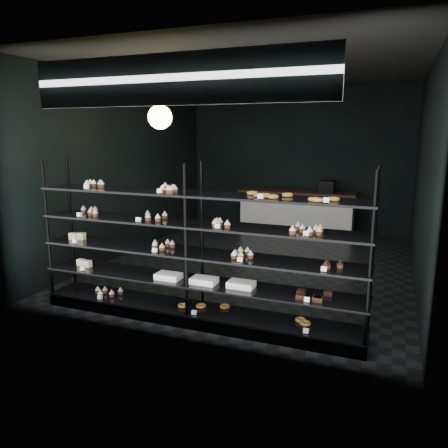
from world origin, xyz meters
name	(u,v)px	position (x,y,z in m)	size (l,w,h in m)	color
room	(258,172)	(0.00, 0.00, 1.60)	(5.01, 6.01, 3.20)	black
display_shelf	(192,271)	(-0.04, -2.45, 0.63)	(4.00, 0.50, 1.91)	black
signage	(172,79)	(0.00, -2.93, 2.75)	(3.30, 0.05, 0.50)	#0D1C45
pendant_lamp	(160,117)	(-1.06, -1.32, 2.45)	(0.34, 0.34, 0.90)	black
service_counter	(297,212)	(0.16, 2.50, 0.50)	(2.53, 0.65, 1.23)	silver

